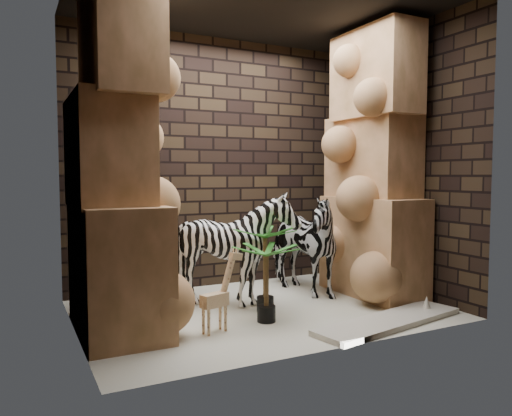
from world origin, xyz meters
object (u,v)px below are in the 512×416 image
palm_front (265,269)px  surfboard (390,321)px  zebra_left (235,254)px  zebra_right (299,235)px  giraffe_toy (214,291)px  palm_back (266,283)px

palm_front → surfboard: (0.82, -0.87, -0.40)m
zebra_left → surfboard: bearing=-54.9°
zebra_right → giraffe_toy: 1.67m
giraffe_toy → surfboard: giraffe_toy is taller
zebra_right → surfboard: size_ratio=0.81×
zebra_left → palm_front: zebra_left is taller
zebra_left → palm_front: size_ratio=1.39×
zebra_right → palm_back: bearing=-142.0°
palm_front → palm_back: 0.34m
zebra_right → giraffe_toy: (-1.39, -0.88, -0.30)m
surfboard → zebra_left: bearing=119.4°
palm_front → palm_back: bearing=-116.2°
zebra_left → surfboard: 1.64m
zebra_left → palm_back: size_ratio=1.63×
zebra_right → surfboard: 1.52m
zebra_left → palm_back: zebra_left is taller
zebra_left → palm_back: (0.03, -0.63, -0.17)m
palm_front → zebra_left: bearing=118.1°
zebra_left → giraffe_toy: zebra_left is taller
giraffe_toy → palm_back: (0.54, 0.07, 0.00)m
giraffe_toy → palm_front: (0.69, 0.38, 0.06)m
giraffe_toy → surfboard: (1.51, -0.49, -0.34)m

